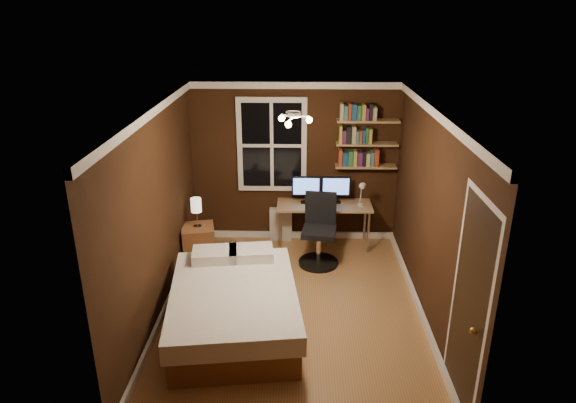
{
  "coord_description": "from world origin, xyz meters",
  "views": [
    {
      "loc": [
        0.07,
        -5.51,
        3.59
      ],
      "look_at": [
        -0.07,
        0.45,
        1.26
      ],
      "focal_mm": 32.0,
      "sensor_mm": 36.0,
      "label": 1
    }
  ],
  "objects_px": {
    "monitor_right": "(336,190)",
    "monitor_left": "(306,190)",
    "radiator": "(281,224)",
    "desk": "(324,208)",
    "desk_lamp": "(362,194)",
    "nightstand": "(199,245)",
    "bed": "(234,307)",
    "office_chair": "(319,237)",
    "bedside_lamp": "(197,213)"
  },
  "relations": [
    {
      "from": "nightstand",
      "to": "monitor_right",
      "type": "xyz_separation_m",
      "value": [
        2.02,
        0.69,
        0.61
      ]
    },
    {
      "from": "radiator",
      "to": "desk_lamp",
      "type": "xyz_separation_m",
      "value": [
        1.22,
        -0.3,
        0.64
      ]
    },
    {
      "from": "radiator",
      "to": "monitor_right",
      "type": "relative_size",
      "value": 1.2
    },
    {
      "from": "monitor_right",
      "to": "monitor_left",
      "type": "bearing_deg",
      "value": 180.0
    },
    {
      "from": "desk",
      "to": "monitor_left",
      "type": "bearing_deg",
      "value": 165.61
    },
    {
      "from": "bed",
      "to": "nightstand",
      "type": "distance_m",
      "value": 1.76
    },
    {
      "from": "bedside_lamp",
      "to": "monitor_right",
      "type": "bearing_deg",
      "value": 18.97
    },
    {
      "from": "nightstand",
      "to": "monitor_left",
      "type": "height_order",
      "value": "monitor_left"
    },
    {
      "from": "monitor_right",
      "to": "desk_lamp",
      "type": "relative_size",
      "value": 1.01
    },
    {
      "from": "bed",
      "to": "desk_lamp",
      "type": "bearing_deg",
      "value": 44.57
    },
    {
      "from": "monitor_left",
      "to": "monitor_right",
      "type": "distance_m",
      "value": 0.46
    },
    {
      "from": "desk",
      "to": "desk_lamp",
      "type": "height_order",
      "value": "desk_lamp"
    },
    {
      "from": "bedside_lamp",
      "to": "monitor_right",
      "type": "xyz_separation_m",
      "value": [
        2.02,
        0.69,
        0.11
      ]
    },
    {
      "from": "bedside_lamp",
      "to": "monitor_left",
      "type": "bearing_deg",
      "value": 23.93
    },
    {
      "from": "office_chair",
      "to": "desk",
      "type": "bearing_deg",
      "value": 88.19
    },
    {
      "from": "bedside_lamp",
      "to": "radiator",
      "type": "xyz_separation_m",
      "value": [
        1.17,
        0.81,
        -0.52
      ]
    },
    {
      "from": "desk",
      "to": "desk_lamp",
      "type": "distance_m",
      "value": 0.62
    },
    {
      "from": "office_chair",
      "to": "bedside_lamp",
      "type": "bearing_deg",
      "value": -171.71
    },
    {
      "from": "bed",
      "to": "office_chair",
      "type": "xyz_separation_m",
      "value": [
        1.04,
        1.65,
        0.12
      ]
    },
    {
      "from": "desk_lamp",
      "to": "bed",
      "type": "bearing_deg",
      "value": -128.31
    },
    {
      "from": "bed",
      "to": "nightstand",
      "type": "xyz_separation_m",
      "value": [
        -0.71,
        1.61,
        -0.0
      ]
    },
    {
      "from": "monitor_left",
      "to": "office_chair",
      "type": "height_order",
      "value": "monitor_left"
    },
    {
      "from": "nightstand",
      "to": "desk_lamp",
      "type": "bearing_deg",
      "value": 0.1
    },
    {
      "from": "bedside_lamp",
      "to": "monitor_left",
      "type": "relative_size",
      "value": 0.98
    },
    {
      "from": "desk_lamp",
      "to": "nightstand",
      "type": "bearing_deg",
      "value": -167.91
    },
    {
      "from": "desk_lamp",
      "to": "monitor_left",
      "type": "bearing_deg",
      "value": 167.67
    },
    {
      "from": "monitor_right",
      "to": "desk_lamp",
      "type": "bearing_deg",
      "value": -25.88
    },
    {
      "from": "radiator",
      "to": "office_chair",
      "type": "relative_size",
      "value": 0.51
    },
    {
      "from": "bedside_lamp",
      "to": "radiator",
      "type": "height_order",
      "value": "bedside_lamp"
    },
    {
      "from": "nightstand",
      "to": "radiator",
      "type": "bearing_deg",
      "value": 22.79
    },
    {
      "from": "desk",
      "to": "bed",
      "type": "bearing_deg",
      "value": -116.89
    },
    {
      "from": "radiator",
      "to": "desk",
      "type": "xyz_separation_m",
      "value": [
        0.68,
        -0.19,
        0.36
      ]
    },
    {
      "from": "monitor_right",
      "to": "bedside_lamp",
      "type": "bearing_deg",
      "value": -161.03
    },
    {
      "from": "radiator",
      "to": "monitor_right",
      "type": "xyz_separation_m",
      "value": [
        0.85,
        -0.12,
        0.63
      ]
    },
    {
      "from": "radiator",
      "to": "office_chair",
      "type": "bearing_deg",
      "value": -53.11
    },
    {
      "from": "monitor_right",
      "to": "desk_lamp",
      "type": "xyz_separation_m",
      "value": [
        0.37,
        -0.18,
        0.01
      ]
    },
    {
      "from": "bedside_lamp",
      "to": "desk",
      "type": "height_order",
      "value": "bedside_lamp"
    },
    {
      "from": "bedside_lamp",
      "to": "monitor_right",
      "type": "distance_m",
      "value": 2.14
    },
    {
      "from": "monitor_right",
      "to": "desk_lamp",
      "type": "height_order",
      "value": "desk_lamp"
    },
    {
      "from": "monitor_left",
      "to": "monitor_right",
      "type": "height_order",
      "value": "same"
    },
    {
      "from": "office_chair",
      "to": "desk_lamp",
      "type": "bearing_deg",
      "value": 44.12
    },
    {
      "from": "desk",
      "to": "bedside_lamp",
      "type": "bearing_deg",
      "value": -161.4
    },
    {
      "from": "monitor_left",
      "to": "desk_lamp",
      "type": "relative_size",
      "value": 1.01
    },
    {
      "from": "desk",
      "to": "monitor_right",
      "type": "relative_size",
      "value": 3.26
    },
    {
      "from": "bed",
      "to": "monitor_left",
      "type": "xyz_separation_m",
      "value": [
        0.85,
        2.31,
        0.61
      ]
    },
    {
      "from": "bed",
      "to": "desk_lamp",
      "type": "xyz_separation_m",
      "value": [
        1.68,
        2.13,
        0.62
      ]
    },
    {
      "from": "monitor_right",
      "to": "office_chair",
      "type": "xyz_separation_m",
      "value": [
        -0.27,
        -0.66,
        -0.49
      ]
    },
    {
      "from": "monitor_right",
      "to": "desk",
      "type": "bearing_deg",
      "value": -157.22
    },
    {
      "from": "bed",
      "to": "radiator",
      "type": "relative_size",
      "value": 4.02
    },
    {
      "from": "radiator",
      "to": "nightstand",
      "type": "bearing_deg",
      "value": -145.21
    }
  ]
}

